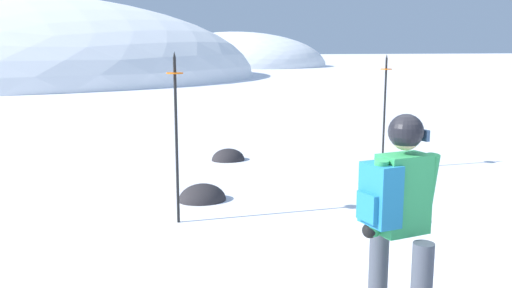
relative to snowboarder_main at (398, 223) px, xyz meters
The scene contains 6 objects.
ridge_peak_far 59.03m from the snowboarder_main, 75.63° to the left, with size 20.70×18.63×7.72m.
snowboarder_main is the anchor object (origin of this frame).
piste_marker_near 3.47m from the snowboarder_main, 107.77° to the left, with size 0.20×0.20×2.13m.
piste_marker_far 5.96m from the snowboarder_main, 60.34° to the left, with size 0.20×0.20×2.05m.
rock_mid 6.90m from the snowboarder_main, 85.66° to the left, with size 0.65×0.55×0.45m.
rock_small 4.32m from the snowboarder_main, 97.61° to the left, with size 0.69×0.58×0.48m.
Camera 1 is at (-1.90, -3.29, 2.18)m, focal length 38.45 mm.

